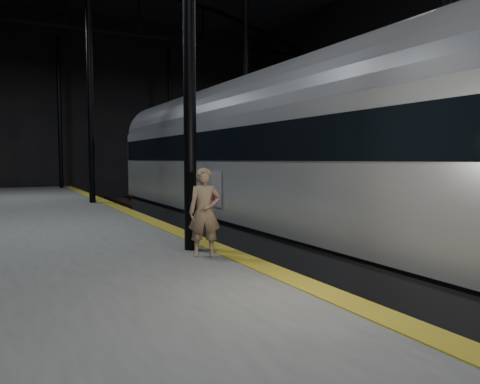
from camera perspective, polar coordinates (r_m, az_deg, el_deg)
ground at (r=15.33m, az=2.00°, el=-6.89°), size 44.00×44.00×0.00m
platform_right at (r=19.96m, az=21.23°, el=-3.17°), size 9.00×43.80×1.00m
tactile_strip at (r=13.91m, az=-9.81°, el=-3.88°), size 0.50×43.80×0.01m
track at (r=15.32m, az=2.00°, el=-6.64°), size 2.40×43.00×0.24m
train at (r=15.77m, az=0.60°, el=4.56°), size 3.06×20.46×5.47m
woman at (r=9.16m, az=-4.33°, el=-2.47°), size 0.74×0.61×1.73m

